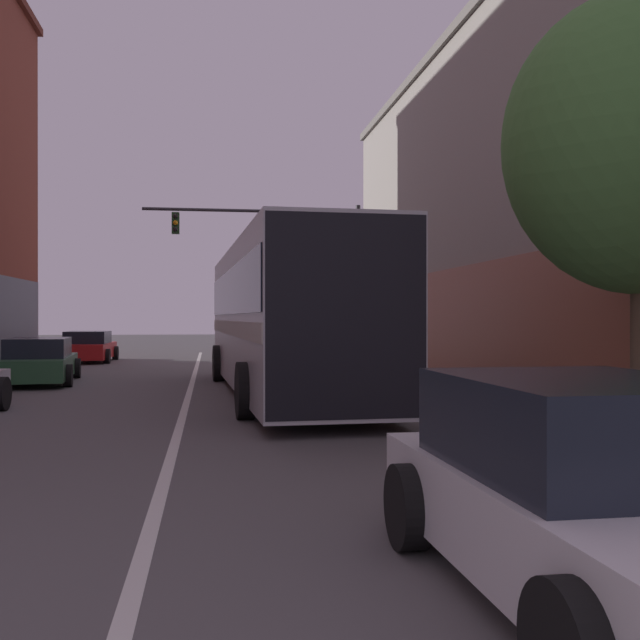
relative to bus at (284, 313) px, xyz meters
The scene contains 8 objects.
lane_center_line 3.02m from the bus, 155.86° to the right, with size 0.14×44.65×0.01m.
building_right_storefront 9.24m from the bus, 12.68° to the left, with size 6.42×30.25×10.29m.
bus is the anchor object (origin of this frame).
hatchback_foreground 12.80m from the bus, 86.74° to the right, with size 2.03×4.10×1.38m.
parked_car_left_near 15.34m from the bus, 115.12° to the left, with size 1.98×4.28×1.23m.
parked_car_left_distant 7.52m from the bus, 147.35° to the left, with size 2.23×4.77×1.22m.
traffic_signal_gantry 11.73m from the bus, 82.53° to the left, with size 8.27×0.36×6.12m.
street_tree_near 8.71m from the bus, 57.87° to the right, with size 3.96×3.56×6.45m.
Camera 1 is at (0.50, 0.22, 1.77)m, focal length 42.00 mm.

